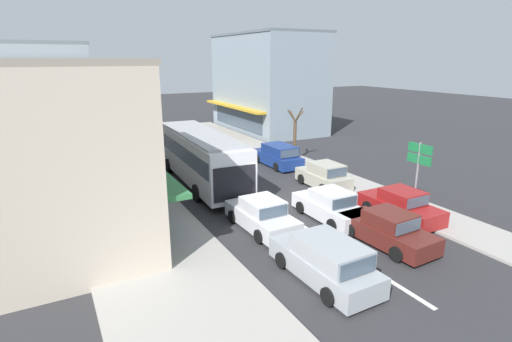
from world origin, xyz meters
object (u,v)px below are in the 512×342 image
(traffic_light_downstreet, at_px, (126,116))
(pedestrian_far_walker, at_px, (137,156))
(sedan_behind_bus_near, at_px, (262,215))
(directional_road_sign, at_px, (419,160))
(city_bus, at_px, (201,154))
(pedestrian_browsing_midblock, at_px, (135,160))
(pedestrian_with_handbag_near, at_px, (149,172))
(sedan_behind_bus_mid, at_px, (331,206))
(wagon_queue_gap_filler, at_px, (326,261))
(parked_sedan_kerb_front, at_px, (400,206))
(parked_hatchback_kerb_second, at_px, (324,176))
(parked_wagon_kerb_third, at_px, (278,156))
(sedan_adjacent_lane_lead, at_px, (388,230))
(street_tree_right, at_px, (295,136))

(traffic_light_downstreet, height_order, pedestrian_far_walker, traffic_light_downstreet)
(sedan_behind_bus_near, relative_size, directional_road_sign, 1.18)
(city_bus, relative_size, sedan_behind_bus_near, 2.58)
(sedan_behind_bus_near, bearing_deg, pedestrian_browsing_midblock, 105.66)
(city_bus, xyz_separation_m, pedestrian_far_walker, (-2.90, 4.76, -0.81))
(city_bus, xyz_separation_m, pedestrian_with_handbag_near, (-3.11, 0.46, -0.81))
(sedan_behind_bus_mid, relative_size, traffic_light_downstreet, 1.00)
(wagon_queue_gap_filler, xyz_separation_m, parked_sedan_kerb_front, (6.70, 2.81, -0.08))
(sedan_behind_bus_near, relative_size, parked_hatchback_kerb_second, 1.14)
(city_bus, distance_m, parked_wagon_kerb_third, 6.66)
(sedan_adjacent_lane_lead, bearing_deg, parked_hatchback_kerb_second, 72.25)
(sedan_adjacent_lane_lead, bearing_deg, directional_road_sign, 27.63)
(parked_wagon_kerb_third, distance_m, directional_road_sign, 11.22)
(sedan_behind_bus_near, distance_m, sedan_adjacent_lane_lead, 5.47)
(wagon_queue_gap_filler, distance_m, sedan_adjacent_lane_lead, 4.16)
(traffic_light_downstreet, bearing_deg, sedan_adjacent_lane_lead, -75.96)
(sedan_behind_bus_mid, relative_size, parked_sedan_kerb_front, 1.00)
(sedan_behind_bus_near, relative_size, sedan_behind_bus_mid, 1.01)
(sedan_adjacent_lane_lead, xyz_separation_m, street_tree_right, (4.30, 13.58, 1.26))
(sedan_adjacent_lane_lead, bearing_deg, traffic_light_downstreet, 104.04)
(city_bus, height_order, pedestrian_far_walker, city_bus)
(wagon_queue_gap_filler, relative_size, street_tree_right, 1.09)
(sedan_behind_bus_mid, height_order, parked_wagon_kerb_third, parked_wagon_kerb_third)
(wagon_queue_gap_filler, height_order, parked_hatchback_kerb_second, wagon_queue_gap_filler)
(traffic_light_downstreet, xyz_separation_m, pedestrian_far_walker, (-0.84, -7.35, -1.79))
(wagon_queue_gap_filler, xyz_separation_m, parked_hatchback_kerb_second, (6.41, 8.47, -0.04))
(parked_sedan_kerb_front, bearing_deg, street_tree_right, 82.10)
(parked_sedan_kerb_front, relative_size, directional_road_sign, 1.17)
(wagon_queue_gap_filler, bearing_deg, sedan_adjacent_lane_lead, 14.45)
(directional_road_sign, relative_size, pedestrian_far_walker, 2.21)
(parked_hatchback_kerb_second, relative_size, traffic_light_downstreet, 0.89)
(street_tree_right, relative_size, pedestrian_browsing_midblock, 2.56)
(wagon_queue_gap_filler, distance_m, parked_hatchback_kerb_second, 10.63)
(sedan_behind_bus_near, distance_m, parked_sedan_kerb_front, 6.87)
(pedestrian_far_walker, bearing_deg, parked_hatchback_kerb_second, -44.36)
(city_bus, bearing_deg, pedestrian_far_walker, 121.35)
(wagon_queue_gap_filler, relative_size, parked_sedan_kerb_front, 1.08)
(parked_wagon_kerb_third, bearing_deg, pedestrian_browsing_midblock, 166.52)
(city_bus, distance_m, pedestrian_browsing_midblock, 4.99)
(directional_road_sign, distance_m, street_tree_right, 11.51)
(pedestrian_with_handbag_near, bearing_deg, parked_hatchback_kerb_second, -26.45)
(city_bus, distance_m, traffic_light_downstreet, 12.32)
(sedan_adjacent_lane_lead, bearing_deg, pedestrian_browsing_midblock, 114.84)
(parked_wagon_kerb_third, distance_m, pedestrian_browsing_midblock, 9.91)
(city_bus, relative_size, wagon_queue_gap_filler, 2.41)
(parked_hatchback_kerb_second, bearing_deg, pedestrian_far_walker, 135.64)
(sedan_behind_bus_mid, bearing_deg, pedestrian_far_walker, 116.05)
(parked_hatchback_kerb_second, bearing_deg, pedestrian_with_handbag_near, 153.55)
(parked_hatchback_kerb_second, relative_size, pedestrian_browsing_midblock, 2.28)
(sedan_behind_bus_near, relative_size, traffic_light_downstreet, 1.01)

